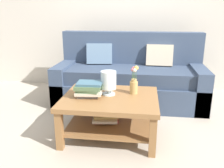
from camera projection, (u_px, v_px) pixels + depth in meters
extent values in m
plane|color=#ADA393|center=(116.00, 123.00, 3.08)|extent=(10.00, 10.00, 0.00)
cube|color=beige|center=(128.00, 12.00, 4.25)|extent=(6.40, 0.12, 2.70)
cube|color=#384760|center=(129.00, 92.00, 3.71)|extent=(2.21, 0.90, 0.36)
cube|color=#324057|center=(129.00, 75.00, 3.60)|extent=(1.97, 0.74, 0.20)
cube|color=#384760|center=(131.00, 54.00, 3.88)|extent=(2.21, 0.20, 0.70)
cube|color=#384760|center=(66.00, 82.00, 3.80)|extent=(0.20, 0.90, 0.60)
cube|color=#384760|center=(197.00, 87.00, 3.54)|extent=(0.20, 0.90, 0.60)
cube|color=slate|center=(99.00, 54.00, 3.81)|extent=(0.42, 0.24, 0.34)
cube|color=beige|center=(159.00, 55.00, 3.69)|extent=(0.41, 0.20, 0.34)
cube|color=olive|center=(110.00, 99.00, 2.67)|extent=(1.05, 0.86, 0.05)
cube|color=olive|center=(59.00, 131.00, 2.44)|extent=(0.07, 0.07, 0.42)
cube|color=olive|center=(153.00, 137.00, 2.32)|extent=(0.07, 0.07, 0.42)
cube|color=olive|center=(79.00, 104.00, 3.15)|extent=(0.07, 0.07, 0.42)
cube|color=olive|center=(151.00, 107.00, 3.03)|extent=(0.07, 0.07, 0.42)
cube|color=olive|center=(110.00, 123.00, 2.76)|extent=(0.93, 0.74, 0.02)
cube|color=#993833|center=(106.00, 119.00, 2.80)|extent=(0.32, 0.25, 0.03)
cube|color=beige|center=(105.00, 119.00, 2.73)|extent=(0.30, 0.23, 0.03)
cube|color=tan|center=(106.00, 115.00, 2.78)|extent=(0.32, 0.26, 0.03)
cube|color=slate|center=(88.00, 95.00, 2.66)|extent=(0.25, 0.19, 0.04)
cube|color=beige|center=(89.00, 93.00, 2.64)|extent=(0.30, 0.22, 0.03)
cube|color=#51704C|center=(88.00, 90.00, 2.63)|extent=(0.24, 0.20, 0.03)
cube|color=#51704C|center=(88.00, 87.00, 2.62)|extent=(0.29, 0.23, 0.04)
cube|color=#3D6075|center=(90.00, 83.00, 2.62)|extent=(0.28, 0.21, 0.03)
cylinder|color=silver|center=(109.00, 94.00, 2.72)|extent=(0.15, 0.15, 0.02)
cylinder|color=silver|center=(109.00, 91.00, 2.71)|extent=(0.04, 0.04, 0.06)
cylinder|color=silver|center=(109.00, 80.00, 2.68)|extent=(0.17, 0.17, 0.20)
sphere|color=tan|center=(106.00, 84.00, 2.69)|extent=(0.04, 0.04, 0.04)
sphere|color=tan|center=(111.00, 83.00, 2.70)|extent=(0.05, 0.05, 0.05)
cylinder|color=tan|center=(134.00, 88.00, 2.74)|extent=(0.09, 0.09, 0.14)
cylinder|color=tan|center=(134.00, 80.00, 2.71)|extent=(0.06, 0.06, 0.03)
cylinder|color=#426638|center=(136.00, 74.00, 2.69)|extent=(0.01, 0.01, 0.11)
sphere|color=gold|center=(136.00, 68.00, 2.67)|extent=(0.05, 0.05, 0.05)
cylinder|color=#426638|center=(133.00, 74.00, 2.73)|extent=(0.01, 0.01, 0.10)
sphere|color=#C66B7A|center=(134.00, 68.00, 2.71)|extent=(0.04, 0.04, 0.04)
cylinder|color=#426638|center=(132.00, 75.00, 2.70)|extent=(0.01, 0.01, 0.09)
sphere|color=#C66B7A|center=(132.00, 70.00, 2.68)|extent=(0.04, 0.04, 0.04)
cylinder|color=#426638|center=(135.00, 76.00, 2.67)|extent=(0.01, 0.01, 0.10)
sphere|color=silver|center=(135.00, 70.00, 2.65)|extent=(0.04, 0.04, 0.04)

